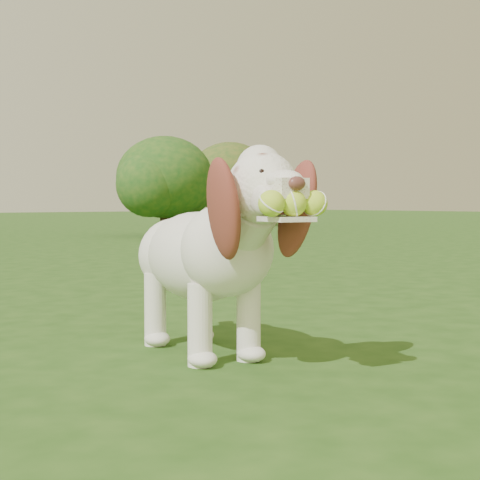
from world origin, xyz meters
TOP-DOWN VIEW (x-y plane):
  - ground at (0.00, 0.00)m, footprint 80.00×80.00m
  - dog at (-0.06, 0.00)m, footprint 0.59×1.31m
  - shrub_f at (5.65, 9.23)m, footprint 1.81×1.81m
  - shrub_h at (10.05, 12.91)m, footprint 2.14×2.14m

SIDE VIEW (x-z plane):
  - ground at x=0.00m, z-range 0.00..0.00m
  - dog at x=-0.06m, z-range 0.03..0.88m
  - shrub_f at x=5.65m, z-range 0.17..2.04m
  - shrub_h at x=10.05m, z-range 0.20..2.41m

